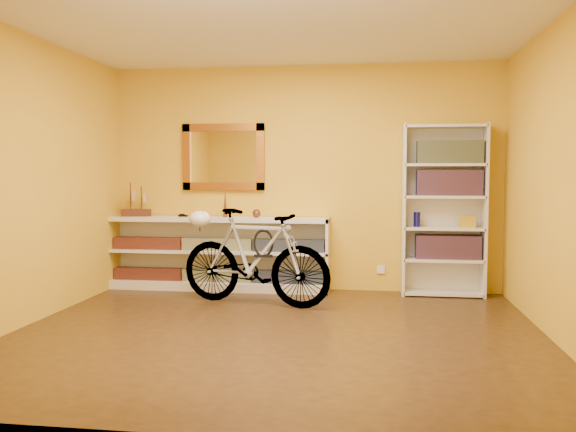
# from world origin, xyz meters

# --- Properties ---
(floor) EXTENTS (4.50, 4.00, 0.01)m
(floor) POSITION_xyz_m (0.00, 0.00, -0.01)
(floor) COLOR #32200E
(floor) RESTS_ON ground
(ceiling) EXTENTS (4.50, 4.00, 0.01)m
(ceiling) POSITION_xyz_m (0.00, 0.00, 2.60)
(ceiling) COLOR silver
(ceiling) RESTS_ON ground
(back_wall) EXTENTS (4.50, 0.01, 2.60)m
(back_wall) POSITION_xyz_m (0.00, 2.00, 1.30)
(back_wall) COLOR gold
(back_wall) RESTS_ON ground
(left_wall) EXTENTS (0.01, 4.00, 2.60)m
(left_wall) POSITION_xyz_m (-2.25, 0.00, 1.30)
(left_wall) COLOR gold
(left_wall) RESTS_ON ground
(right_wall) EXTENTS (0.01, 4.00, 2.60)m
(right_wall) POSITION_xyz_m (2.25, 0.00, 1.30)
(right_wall) COLOR gold
(right_wall) RESTS_ON ground
(gilt_mirror) EXTENTS (0.98, 0.06, 0.78)m
(gilt_mirror) POSITION_xyz_m (-0.95, 1.97, 1.55)
(gilt_mirror) COLOR brown
(gilt_mirror) RESTS_ON back_wall
(wall_socket) EXTENTS (0.09, 0.02, 0.09)m
(wall_socket) POSITION_xyz_m (0.90, 1.99, 0.25)
(wall_socket) COLOR silver
(wall_socket) RESTS_ON back_wall
(console_unit) EXTENTS (2.60, 0.35, 0.85)m
(console_unit) POSITION_xyz_m (-0.99, 1.81, 0.42)
(console_unit) COLOR silver
(console_unit) RESTS_ON floor
(cd_row_lower) EXTENTS (2.50, 0.13, 0.14)m
(cd_row_lower) POSITION_xyz_m (-0.99, 1.79, 0.17)
(cd_row_lower) COLOR black
(cd_row_lower) RESTS_ON console_unit
(cd_row_upper) EXTENTS (2.50, 0.13, 0.14)m
(cd_row_upper) POSITION_xyz_m (-0.99, 1.79, 0.54)
(cd_row_upper) COLOR #1C537E
(cd_row_upper) RESTS_ON console_unit
(model_ship) EXTENTS (0.35, 0.20, 0.40)m
(model_ship) POSITION_xyz_m (-1.98, 1.81, 1.05)
(model_ship) COLOR #411E12
(model_ship) RESTS_ON console_unit
(toy_car) EXTENTS (0.00, 0.00, 0.00)m
(toy_car) POSITION_xyz_m (-1.40, 1.81, 0.85)
(toy_car) COLOR black
(toy_car) RESTS_ON console_unit
(bronze_ornament) EXTENTS (0.05, 0.05, 0.32)m
(bronze_ornament) POSITION_xyz_m (-0.89, 1.81, 1.01)
(bronze_ornament) COLOR brown
(bronze_ornament) RESTS_ON console_unit
(decorative_orb) EXTENTS (0.09, 0.09, 0.09)m
(decorative_orb) POSITION_xyz_m (-0.52, 1.81, 0.90)
(decorative_orb) COLOR brown
(decorative_orb) RESTS_ON console_unit
(bookcase) EXTENTS (0.90, 0.30, 1.90)m
(bookcase) POSITION_xyz_m (1.58, 1.84, 0.95)
(bookcase) COLOR silver
(bookcase) RESTS_ON floor
(book_row_a) EXTENTS (0.70, 0.22, 0.26)m
(book_row_a) POSITION_xyz_m (1.63, 1.84, 0.55)
(book_row_a) COLOR maroon
(book_row_a) RESTS_ON bookcase
(book_row_b) EXTENTS (0.70, 0.22, 0.28)m
(book_row_b) POSITION_xyz_m (1.63, 1.84, 1.25)
(book_row_b) COLOR maroon
(book_row_b) RESTS_ON bookcase
(book_row_c) EXTENTS (0.70, 0.22, 0.25)m
(book_row_c) POSITION_xyz_m (1.63, 1.84, 1.59)
(book_row_c) COLOR #16474E
(book_row_c) RESTS_ON bookcase
(travel_mug) EXTENTS (0.07, 0.07, 0.16)m
(travel_mug) POSITION_xyz_m (1.29, 1.82, 0.85)
(travel_mug) COLOR #161698
(travel_mug) RESTS_ON bookcase
(red_tin) EXTENTS (0.16, 0.16, 0.17)m
(red_tin) POSITION_xyz_m (1.38, 1.87, 1.55)
(red_tin) COLOR maroon
(red_tin) RESTS_ON bookcase
(yellow_bag) EXTENTS (0.17, 0.11, 0.13)m
(yellow_bag) POSITION_xyz_m (1.83, 1.80, 0.83)
(yellow_bag) COLOR gold
(yellow_bag) RESTS_ON bookcase
(bicycle) EXTENTS (0.84, 1.74, 0.99)m
(bicycle) POSITION_xyz_m (-0.40, 1.08, 0.50)
(bicycle) COLOR silver
(bicycle) RESTS_ON floor
(helmet) EXTENTS (0.23, 0.22, 0.17)m
(helmet) POSITION_xyz_m (-1.03, 1.23, 0.87)
(helmet) COLOR white
(helmet) RESTS_ON bicycle
(u_lock) EXTENTS (0.21, 0.02, 0.21)m
(u_lock) POSITION_xyz_m (-0.30, 1.05, 0.64)
(u_lock) COLOR black
(u_lock) RESTS_ON bicycle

